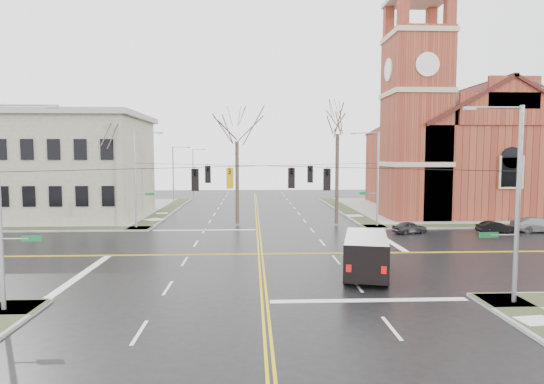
{
  "coord_description": "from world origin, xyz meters",
  "views": [
    {
      "loc": [
        -0.58,
        -31.48,
        6.9
      ],
      "look_at": [
        1.09,
        6.0,
        3.9
      ],
      "focal_mm": 30.0,
      "sensor_mm": 36.0,
      "label": 1
    }
  ],
  "objects_px": {
    "signal_pole_sw": "(3,201)",
    "cargo_van": "(366,251)",
    "tree_ne": "(338,128)",
    "tree_nw_far": "(110,140)",
    "signal_pole_ne": "(376,176)",
    "streetlight_north_b": "(194,170)",
    "parked_car_c": "(537,225)",
    "tree_nw_near": "(237,136)",
    "parked_car_a": "(410,227)",
    "church": "(453,143)",
    "signal_pole_nw": "(137,177)",
    "streetlight_north_a": "(174,174)",
    "parked_car_b": "(495,227)",
    "signal_pole_se": "(514,199)"
  },
  "relations": [
    {
      "from": "signal_pole_nw",
      "to": "parked_car_b",
      "type": "bearing_deg",
      "value": -6.5
    },
    {
      "from": "streetlight_north_a",
      "to": "tree_nw_far",
      "type": "relative_size",
      "value": 0.69
    },
    {
      "from": "streetlight_north_b",
      "to": "cargo_van",
      "type": "xyz_separation_m",
      "value": [
        16.68,
        -53.77,
        -3.1
      ]
    },
    {
      "from": "tree_ne",
      "to": "tree_nw_far",
      "type": "bearing_deg",
      "value": 177.18
    },
    {
      "from": "parked_car_a",
      "to": "parked_car_b",
      "type": "distance_m",
      "value": 7.73
    },
    {
      "from": "parked_car_c",
      "to": "cargo_van",
      "type": "bearing_deg",
      "value": 127.46
    },
    {
      "from": "church",
      "to": "tree_ne",
      "type": "height_order",
      "value": "church"
    },
    {
      "from": "cargo_van",
      "to": "parked_car_a",
      "type": "relative_size",
      "value": 2.04
    },
    {
      "from": "signal_pole_nw",
      "to": "signal_pole_sw",
      "type": "distance_m",
      "value": 23.0
    },
    {
      "from": "parked_car_c",
      "to": "signal_pole_ne",
      "type": "bearing_deg",
      "value": 77.93
    },
    {
      "from": "signal_pole_ne",
      "to": "parked_car_c",
      "type": "distance_m",
      "value": 14.93
    },
    {
      "from": "signal_pole_se",
      "to": "parked_car_c",
      "type": "height_order",
      "value": "signal_pole_se"
    },
    {
      "from": "cargo_van",
      "to": "signal_pole_ne",
      "type": "bearing_deg",
      "value": 86.96
    },
    {
      "from": "signal_pole_sw",
      "to": "cargo_van",
      "type": "height_order",
      "value": "signal_pole_sw"
    },
    {
      "from": "signal_pole_ne",
      "to": "cargo_van",
      "type": "height_order",
      "value": "signal_pole_ne"
    },
    {
      "from": "streetlight_north_a",
      "to": "tree_nw_near",
      "type": "relative_size",
      "value": 0.65
    },
    {
      "from": "signal_pole_se",
      "to": "parked_car_a",
      "type": "height_order",
      "value": "signal_pole_se"
    },
    {
      "from": "signal_pole_ne",
      "to": "tree_nw_near",
      "type": "bearing_deg",
      "value": 171.72
    },
    {
      "from": "church",
      "to": "streetlight_north_a",
      "type": "xyz_separation_m",
      "value": [
        -35.42,
        3.22,
        -3.97
      ]
    },
    {
      "from": "signal_pole_nw",
      "to": "cargo_van",
      "type": "height_order",
      "value": "signal_pole_nw"
    },
    {
      "from": "signal_pole_nw",
      "to": "streetlight_north_a",
      "type": "relative_size",
      "value": 1.12
    },
    {
      "from": "streetlight_north_a",
      "to": "streetlight_north_b",
      "type": "xyz_separation_m",
      "value": [
        0.0,
        20.0,
        0.0
      ]
    },
    {
      "from": "signal_pole_se",
      "to": "cargo_van",
      "type": "height_order",
      "value": "signal_pole_se"
    },
    {
      "from": "cargo_van",
      "to": "tree_nw_far",
      "type": "distance_m",
      "value": 29.5
    },
    {
      "from": "streetlight_north_b",
      "to": "parked_car_a",
      "type": "bearing_deg",
      "value": -59.0
    },
    {
      "from": "church",
      "to": "signal_pole_sw",
      "type": "height_order",
      "value": "church"
    },
    {
      "from": "cargo_van",
      "to": "streetlight_north_b",
      "type": "bearing_deg",
      "value": 121.24
    },
    {
      "from": "streetlight_north_b",
      "to": "parked_car_c",
      "type": "distance_m",
      "value": 53.77
    },
    {
      "from": "signal_pole_nw",
      "to": "parked_car_b",
      "type": "height_order",
      "value": "signal_pole_nw"
    },
    {
      "from": "parked_car_b",
      "to": "church",
      "type": "bearing_deg",
      "value": -16.0
    },
    {
      "from": "church",
      "to": "signal_pole_se",
      "type": "xyz_separation_m",
      "value": [
        -13.44,
        -36.28,
        -3.48
      ]
    },
    {
      "from": "signal_pole_se",
      "to": "tree_nw_far",
      "type": "distance_m",
      "value": 36.6
    },
    {
      "from": "signal_pole_ne",
      "to": "tree_ne",
      "type": "height_order",
      "value": "tree_ne"
    },
    {
      "from": "signal_pole_ne",
      "to": "signal_pole_nw",
      "type": "relative_size",
      "value": 1.0
    },
    {
      "from": "streetlight_north_a",
      "to": "streetlight_north_b",
      "type": "bearing_deg",
      "value": 90.0
    },
    {
      "from": "parked_car_b",
      "to": "tree_ne",
      "type": "bearing_deg",
      "value": 64.58
    },
    {
      "from": "signal_pole_ne",
      "to": "tree_ne",
      "type": "relative_size",
      "value": 0.68
    },
    {
      "from": "church",
      "to": "cargo_van",
      "type": "bearing_deg",
      "value": -121.52
    },
    {
      "from": "signal_pole_ne",
      "to": "cargo_van",
      "type": "xyz_separation_m",
      "value": [
        -5.29,
        -17.27,
        -3.58
      ]
    },
    {
      "from": "streetlight_north_a",
      "to": "church",
      "type": "bearing_deg",
      "value": -5.19
    },
    {
      "from": "streetlight_north_a",
      "to": "parked_car_c",
      "type": "xyz_separation_m",
      "value": [
        35.88,
        -19.87,
        -3.8
      ]
    },
    {
      "from": "cargo_van",
      "to": "tree_nw_near",
      "type": "height_order",
      "value": "tree_nw_near"
    },
    {
      "from": "streetlight_north_a",
      "to": "parked_car_a",
      "type": "xyz_separation_m",
      "value": [
        24.08,
        -20.08,
        -3.93
      ]
    },
    {
      "from": "signal_pole_sw",
      "to": "parked_car_c",
      "type": "bearing_deg",
      "value": 28.25
    },
    {
      "from": "signal_pole_se",
      "to": "streetlight_north_a",
      "type": "xyz_separation_m",
      "value": [
        -21.97,
        39.5,
        -0.48
      ]
    },
    {
      "from": "signal_pole_ne",
      "to": "signal_pole_se",
      "type": "distance_m",
      "value": 23.0
    },
    {
      "from": "church",
      "to": "signal_pole_ne",
      "type": "distance_m",
      "value": 19.22
    },
    {
      "from": "tree_nw_far",
      "to": "parked_car_a",
      "type": "bearing_deg",
      "value": -12.5
    },
    {
      "from": "signal_pole_sw",
      "to": "cargo_van",
      "type": "distance_m",
      "value": 18.62
    },
    {
      "from": "parked_car_c",
      "to": "signal_pole_nw",
      "type": "bearing_deg",
      "value": 86.29
    }
  ]
}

